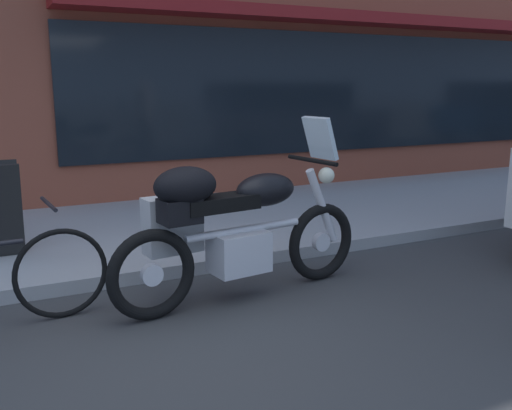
# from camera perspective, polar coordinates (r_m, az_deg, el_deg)

# --- Properties ---
(ground_plane) EXTENTS (80.00, 80.00, 0.00)m
(ground_plane) POSITION_cam_1_polar(r_m,az_deg,el_deg) (3.69, -7.66, -14.94)
(ground_plane) COLOR #373737
(touring_motorcycle) EXTENTS (2.24, 0.64, 1.42)m
(touring_motorcycle) POSITION_cam_1_polar(r_m,az_deg,el_deg) (4.36, -2.81, -1.97)
(touring_motorcycle) COLOR black
(touring_motorcycle) RESTS_ON ground_plane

